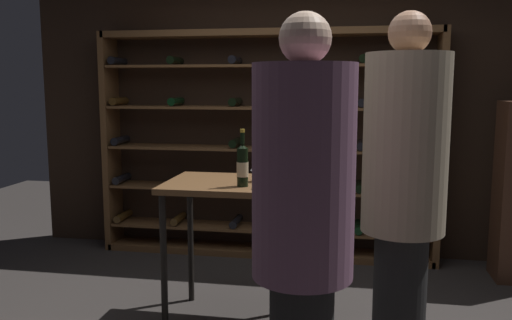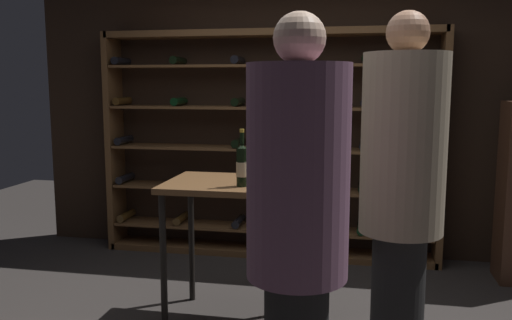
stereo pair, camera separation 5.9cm
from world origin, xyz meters
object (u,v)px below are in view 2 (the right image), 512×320
Objects in this scene: wine_bottle_amber_reserve at (242,165)px; wine_glass_stemmed_right at (257,166)px; tasting_table at (241,200)px; person_guest_plum_blouse at (297,222)px; person_host_in_suit at (402,186)px; wine_bottle_green_slim at (294,162)px; wine_bottle_black_capsule at (285,165)px; wine_rack at (269,146)px.

wine_bottle_amber_reserve is 2.60× the size of wine_glass_stemmed_right.
tasting_table is 0.52× the size of person_guest_plum_blouse.
person_host_in_suit is (1.01, -0.60, 0.25)m from tasting_table.
person_host_in_suit is 1.04× the size of person_guest_plum_blouse.
wine_bottle_green_slim is 0.39m from wine_bottle_amber_reserve.
wine_bottle_black_capsule is at bearing -33.81° from wine_glass_stemmed_right.
wine_bottle_green_slim reaches higher than tasting_table.
person_guest_plum_blouse is (0.60, -2.76, 0.01)m from wine_rack.
wine_bottle_black_capsule reaches higher than wine_bottle_amber_reserve.
wine_glass_stemmed_right is at bearing -47.83° from person_guest_plum_blouse.
wine_rack is 2.35m from person_host_in_suit.
wine_rack is 1.65× the size of person_guest_plum_blouse.
wine_glass_stemmed_right is (-0.21, 0.14, -0.04)m from wine_bottle_black_capsule.
wine_rack is at bearing 106.44° from wine_bottle_green_slim.
person_guest_plum_blouse is at bearing 108.90° from person_host_in_suit.
tasting_table is 1.39m from person_guest_plum_blouse.
tasting_table is at bearing -165.10° from wine_glass_stemmed_right.
person_guest_plum_blouse is 5.15× the size of wine_bottle_green_slim.
wine_rack reaches higher than wine_bottle_green_slim.
wine_rack is 8.61× the size of wine_bottle_amber_reserve.
wine_bottle_black_capsule is at bearing 18.71° from person_host_in_suit.
person_host_in_suit is at bearing -101.25° from person_guest_plum_blouse.
wine_bottle_green_slim is (0.35, 0.10, 0.26)m from tasting_table.
person_guest_plum_blouse is at bearing -82.23° from wine_bottle_green_slim.
wine_rack reaches higher than person_host_in_suit.
wine_glass_stemmed_right is at bearing -83.42° from wine_rack.
wine_glass_stemmed_right is (0.17, -1.46, 0.03)m from wine_rack.
tasting_table is 1.20m from person_host_in_suit.
tasting_table is 0.31m from wine_bottle_amber_reserve.
person_guest_plum_blouse is 13.58× the size of wine_glass_stemmed_right.
person_host_in_suit reaches higher than tasting_table.
wine_bottle_amber_reserve is (0.05, -0.16, 0.26)m from tasting_table.
person_host_in_suit is 1.06m from wine_bottle_amber_reserve.
wine_bottle_black_capsule is at bearing -98.14° from wine_bottle_green_slim.
person_host_in_suit reaches higher than wine_bottle_amber_reserve.
wine_rack is at bearing 92.46° from tasting_table.
wine_bottle_black_capsule is (-0.03, -0.21, 0.01)m from wine_bottle_green_slim.
tasting_table is (0.06, -1.49, -0.20)m from wine_rack.
wine_bottle_green_slim is at bearing -58.35° from person_guest_plum_blouse.
tasting_table is at bearing -87.54° from wine_rack.
tasting_table is at bearing -43.33° from person_guest_plum_blouse.
wine_glass_stemmed_right reaches higher than tasting_table.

